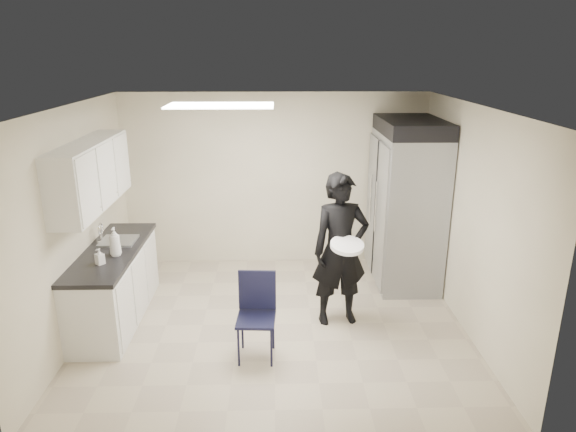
{
  "coord_description": "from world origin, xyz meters",
  "views": [
    {
      "loc": [
        0.03,
        -5.51,
        3.17
      ],
      "look_at": [
        0.16,
        0.2,
        1.31
      ],
      "focal_mm": 32.0,
      "sensor_mm": 36.0,
      "label": 1
    }
  ],
  "objects_px": {
    "folding_chair": "(256,320)",
    "man_tuxedo": "(340,250)",
    "lower_counter": "(115,286)",
    "commercial_fridge": "(406,209)"
  },
  "relations": [
    {
      "from": "folding_chair",
      "to": "man_tuxedo",
      "type": "relative_size",
      "value": 0.49
    },
    {
      "from": "lower_counter",
      "to": "man_tuxedo",
      "type": "relative_size",
      "value": 1.03
    },
    {
      "from": "folding_chair",
      "to": "lower_counter",
      "type": "bearing_deg",
      "value": 156.27
    },
    {
      "from": "man_tuxedo",
      "to": "lower_counter",
      "type": "bearing_deg",
      "value": 167.89
    },
    {
      "from": "lower_counter",
      "to": "man_tuxedo",
      "type": "bearing_deg",
      "value": -2.36
    },
    {
      "from": "folding_chair",
      "to": "man_tuxedo",
      "type": "distance_m",
      "value": 1.33
    },
    {
      "from": "folding_chair",
      "to": "man_tuxedo",
      "type": "height_order",
      "value": "man_tuxedo"
    },
    {
      "from": "commercial_fridge",
      "to": "folding_chair",
      "type": "height_order",
      "value": "commercial_fridge"
    },
    {
      "from": "lower_counter",
      "to": "man_tuxedo",
      "type": "distance_m",
      "value": 2.77
    },
    {
      "from": "commercial_fridge",
      "to": "folding_chair",
      "type": "xyz_separation_m",
      "value": [
        -2.03,
        -1.96,
        -0.6
      ]
    }
  ]
}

